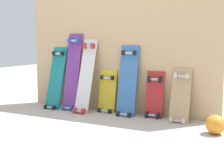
{
  "coord_description": "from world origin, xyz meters",
  "views": [
    {
      "loc": [
        1.44,
        -3.06,
        0.8
      ],
      "look_at": [
        0.0,
        -0.07,
        0.45
      ],
      "focal_mm": 47.43,
      "sensor_mm": 36.0,
      "label": 1
    }
  ],
  "objects_px": {
    "skateboard_yellow": "(107,94)",
    "skateboard_blue": "(127,84)",
    "skateboard_red": "(154,97)",
    "rubber_ball": "(215,124)",
    "skateboard_teal": "(56,80)",
    "skateboard_white": "(85,78)",
    "skateboard_purple": "(72,74)",
    "skateboard_natural": "(180,98)"
  },
  "relations": [
    {
      "from": "skateboard_yellow",
      "to": "skateboard_blue",
      "type": "distance_m",
      "value": 0.31
    },
    {
      "from": "skateboard_yellow",
      "to": "skateboard_red",
      "type": "bearing_deg",
      "value": -0.25
    },
    {
      "from": "skateboard_red",
      "to": "rubber_ball",
      "type": "height_order",
      "value": "skateboard_red"
    },
    {
      "from": "skateboard_teal",
      "to": "skateboard_white",
      "type": "height_order",
      "value": "skateboard_white"
    },
    {
      "from": "skateboard_purple",
      "to": "skateboard_white",
      "type": "bearing_deg",
      "value": -11.45
    },
    {
      "from": "skateboard_natural",
      "to": "skateboard_purple",
      "type": "bearing_deg",
      "value": -179.98
    },
    {
      "from": "skateboard_blue",
      "to": "skateboard_red",
      "type": "xyz_separation_m",
      "value": [
        0.3,
        0.03,
        -0.13
      ]
    },
    {
      "from": "rubber_ball",
      "to": "skateboard_red",
      "type": "bearing_deg",
      "value": 152.82
    },
    {
      "from": "skateboard_purple",
      "to": "skateboard_yellow",
      "type": "xyz_separation_m",
      "value": [
        0.45,
        0.05,
        -0.22
      ]
    },
    {
      "from": "skateboard_blue",
      "to": "skateboard_white",
      "type": "bearing_deg",
      "value": -173.81
    },
    {
      "from": "skateboard_teal",
      "to": "rubber_ball",
      "type": "distance_m",
      "value": 1.97
    },
    {
      "from": "skateboard_yellow",
      "to": "rubber_ball",
      "type": "relative_size",
      "value": 3.23
    },
    {
      "from": "skateboard_yellow",
      "to": "skateboard_natural",
      "type": "xyz_separation_m",
      "value": [
        0.86,
        -0.05,
        0.03
      ]
    },
    {
      "from": "skateboard_purple",
      "to": "skateboard_yellow",
      "type": "relative_size",
      "value": 1.76
    },
    {
      "from": "skateboard_teal",
      "to": "skateboard_purple",
      "type": "distance_m",
      "value": 0.25
    },
    {
      "from": "skateboard_teal",
      "to": "skateboard_white",
      "type": "relative_size",
      "value": 0.9
    },
    {
      "from": "skateboard_yellow",
      "to": "skateboard_natural",
      "type": "height_order",
      "value": "skateboard_natural"
    },
    {
      "from": "skateboard_purple",
      "to": "skateboard_red",
      "type": "relative_size",
      "value": 1.75
    },
    {
      "from": "skateboard_blue",
      "to": "skateboard_natural",
      "type": "relative_size",
      "value": 1.38
    },
    {
      "from": "skateboard_white",
      "to": "rubber_ball",
      "type": "relative_size",
      "value": 5.28
    },
    {
      "from": "skateboard_teal",
      "to": "skateboard_purple",
      "type": "bearing_deg",
      "value": 5.36
    },
    {
      "from": "skateboard_purple",
      "to": "skateboard_white",
      "type": "xyz_separation_m",
      "value": [
        0.21,
        -0.04,
        -0.03
      ]
    },
    {
      "from": "skateboard_teal",
      "to": "skateboard_white",
      "type": "bearing_deg",
      "value": -2.83
    },
    {
      "from": "rubber_ball",
      "to": "skateboard_yellow",
      "type": "bearing_deg",
      "value": 164.35
    },
    {
      "from": "skateboard_teal",
      "to": "skateboard_blue",
      "type": "xyz_separation_m",
      "value": [
        0.95,
        0.03,
        0.01
      ]
    },
    {
      "from": "skateboard_red",
      "to": "skateboard_blue",
      "type": "bearing_deg",
      "value": -173.57
    },
    {
      "from": "skateboard_white",
      "to": "skateboard_red",
      "type": "height_order",
      "value": "skateboard_white"
    },
    {
      "from": "skateboard_teal",
      "to": "skateboard_blue",
      "type": "distance_m",
      "value": 0.95
    },
    {
      "from": "skateboard_teal",
      "to": "skateboard_natural",
      "type": "bearing_deg",
      "value": 0.81
    },
    {
      "from": "skateboard_teal",
      "to": "skateboard_yellow",
      "type": "xyz_separation_m",
      "value": [
        0.68,
        0.07,
        -0.13
      ]
    },
    {
      "from": "skateboard_yellow",
      "to": "skateboard_blue",
      "type": "xyz_separation_m",
      "value": [
        0.27,
        -0.04,
        0.15
      ]
    },
    {
      "from": "skateboard_red",
      "to": "skateboard_purple",
      "type": "bearing_deg",
      "value": -177.45
    },
    {
      "from": "skateboard_teal",
      "to": "rubber_ball",
      "type": "relative_size",
      "value": 4.77
    },
    {
      "from": "skateboard_red",
      "to": "skateboard_natural",
      "type": "relative_size",
      "value": 0.91
    },
    {
      "from": "skateboard_purple",
      "to": "skateboard_yellow",
      "type": "height_order",
      "value": "skateboard_purple"
    },
    {
      "from": "skateboard_purple",
      "to": "skateboard_natural",
      "type": "distance_m",
      "value": 1.33
    },
    {
      "from": "skateboard_teal",
      "to": "skateboard_purple",
      "type": "height_order",
      "value": "skateboard_purple"
    },
    {
      "from": "skateboard_teal",
      "to": "skateboard_red",
      "type": "xyz_separation_m",
      "value": [
        1.25,
        0.07,
        -0.12
      ]
    },
    {
      "from": "skateboard_teal",
      "to": "skateboard_blue",
      "type": "bearing_deg",
      "value": 2.0
    },
    {
      "from": "skateboard_purple",
      "to": "skateboard_natural",
      "type": "bearing_deg",
      "value": 0.02
    },
    {
      "from": "skateboard_white",
      "to": "skateboard_natural",
      "type": "xyz_separation_m",
      "value": [
        1.1,
        0.04,
        -0.16
      ]
    },
    {
      "from": "skateboard_natural",
      "to": "skateboard_yellow",
      "type": "bearing_deg",
      "value": 176.83
    }
  ]
}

